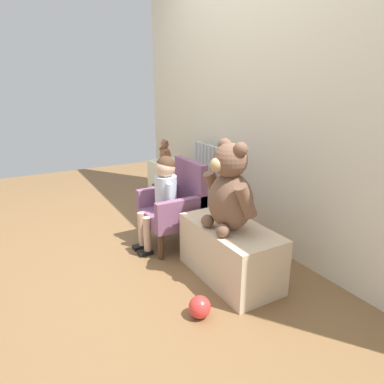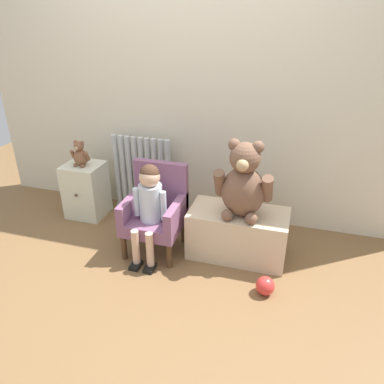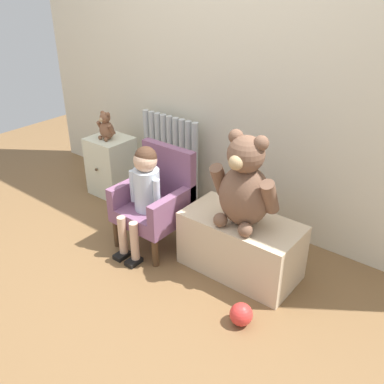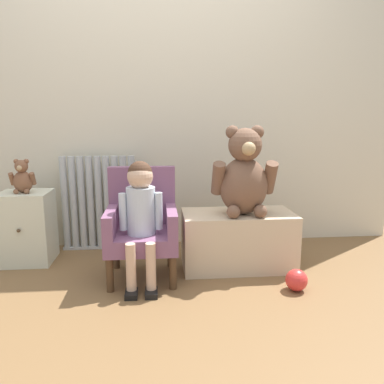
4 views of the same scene
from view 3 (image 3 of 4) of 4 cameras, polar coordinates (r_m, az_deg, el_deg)
name	(u,v)px [view 3 (image 3 of 4)]	position (r m, az deg, el deg)	size (l,w,h in m)	color
ground_plane	(120,279)	(2.73, -9.57, -11.35)	(6.00, 6.00, 0.00)	brown
back_wall	(229,53)	(3.01, 4.96, 18.00)	(3.80, 0.05, 2.40)	beige
radiator	(170,159)	(3.42, -2.91, 4.39)	(0.56, 0.05, 0.71)	#B8BEC0
small_dresser	(112,166)	(3.62, -10.67, 3.44)	(0.33, 0.32, 0.49)	beige
child_armchair	(157,199)	(2.87, -4.73, -0.97)	(0.42, 0.41, 0.67)	#7F5070
child_figure	(144,185)	(2.73, -6.43, 0.87)	(0.25, 0.35, 0.73)	silver
low_bench	(240,245)	(2.68, 6.48, -7.06)	(0.73, 0.37, 0.37)	beige
large_teddy_bear	(245,186)	(2.42, 7.02, 0.80)	(0.41, 0.29, 0.56)	brown
small_teddy_bear	(106,127)	(3.48, -11.38, 8.48)	(0.16, 0.12, 0.23)	brown
toy_ball	(241,314)	(2.39, 6.57, -15.90)	(0.13, 0.13, 0.13)	red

